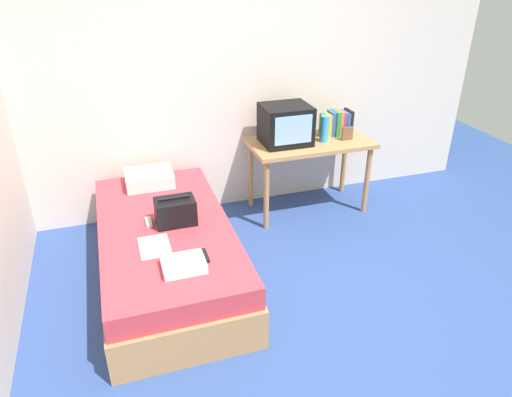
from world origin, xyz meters
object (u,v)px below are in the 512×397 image
at_px(remote_silver, 149,222).
at_px(desk, 310,150).
at_px(magazine, 155,246).
at_px(water_bottle, 324,129).
at_px(bed, 167,251).
at_px(remote_dark, 204,256).
at_px(picture_frame, 347,134).
at_px(book_row, 337,123).
at_px(pillow, 149,178).
at_px(tv, 286,125).
at_px(folded_towel, 184,264).
at_px(handbag, 175,211).

bearing_deg(remote_silver, desk, 21.82).
height_order(desk, remote_silver, desk).
bearing_deg(magazine, water_bottle, 28.37).
xyz_separation_m(bed, remote_dark, (0.20, -0.52, 0.25)).
bearing_deg(picture_frame, book_row, 101.97).
relative_size(book_row, pillow, 0.72).
xyz_separation_m(desk, magazine, (-1.61, -0.99, -0.15)).
xyz_separation_m(water_bottle, book_row, (0.20, 0.14, -0.01)).
xyz_separation_m(water_bottle, remote_silver, (-1.73, -0.59, -0.36)).
xyz_separation_m(tv, remote_dark, (-1.06, -1.24, -0.42)).
xyz_separation_m(water_bottle, pillow, (-1.64, 0.10, -0.31)).
distance_m(desk, folded_towel, 1.96).
bearing_deg(water_bottle, tv, 167.73).
bearing_deg(tv, water_bottle, -12.27).
distance_m(bed, magazine, 0.39).
height_order(book_row, folded_towel, book_row).
height_order(bed, water_bottle, water_bottle).
relative_size(tv, book_row, 1.49).
bearing_deg(handbag, tv, 31.94).
bearing_deg(bed, pillow, 91.57).
bearing_deg(book_row, desk, -165.23).
bearing_deg(desk, magazine, -148.52).
distance_m(water_bottle, picture_frame, 0.24).
bearing_deg(magazine, remote_dark, -36.80).
bearing_deg(magazine, pillow, 85.13).
bearing_deg(picture_frame, pillow, 176.18).
height_order(picture_frame, remote_dark, picture_frame).
height_order(book_row, magazine, book_row).
xyz_separation_m(desk, pillow, (-1.53, 0.04, -0.10)).
xyz_separation_m(desk, remote_silver, (-1.62, -0.65, -0.15)).
bearing_deg(folded_towel, picture_frame, 34.00).
bearing_deg(bed, book_row, 23.25).
distance_m(book_row, remote_silver, 2.09).
height_order(desk, tv, tv).
distance_m(picture_frame, pillow, 1.89).
height_order(picture_frame, folded_towel, picture_frame).
relative_size(book_row, remote_dark, 1.90).
height_order(magazine, folded_towel, folded_towel).
relative_size(tv, pillow, 1.07).
distance_m(picture_frame, folded_towel, 2.20).
relative_size(remote_dark, folded_towel, 0.56).
bearing_deg(water_bottle, bed, -158.34).
height_order(tv, picture_frame, tv).
relative_size(desk, folded_towel, 4.14).
xyz_separation_m(desk, book_row, (0.31, 0.08, 0.21)).
relative_size(desk, tv, 2.64).
distance_m(water_bottle, handbag, 1.68).
bearing_deg(remote_silver, book_row, 20.73).
xyz_separation_m(picture_frame, remote_silver, (-1.96, -0.56, -0.30)).
relative_size(remote_silver, folded_towel, 0.51).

